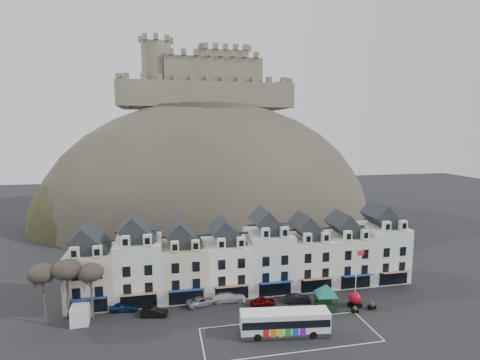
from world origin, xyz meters
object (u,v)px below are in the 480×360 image
(bus, at_px, (285,322))
(car_silver, at_px, (201,301))
(flagpole, at_px, (357,274))
(car_maroon, at_px, (263,302))
(bus_shelter, at_px, (326,290))
(car_navy, at_px, (124,306))
(red_buoy, at_px, (355,299))
(car_charcoal, at_px, (298,298))
(car_black, at_px, (154,312))
(car_white, at_px, (228,296))
(white_van, at_px, (82,310))

(bus, height_order, car_silver, bus)
(flagpole, distance_m, car_maroon, 14.24)
(bus_shelter, xyz_separation_m, car_navy, (-28.37, 5.32, -2.21))
(flagpole, height_order, car_maroon, flagpole)
(red_buoy, height_order, car_charcoal, red_buoy)
(car_black, bearing_deg, red_buoy, -85.69)
(bus_shelter, height_order, flagpole, flagpole)
(car_silver, height_order, car_charcoal, car_silver)
(red_buoy, relative_size, flagpole, 0.26)
(car_white, distance_m, car_charcoal, 10.44)
(flagpole, bearing_deg, car_charcoal, 160.15)
(bus, xyz_separation_m, car_maroon, (-0.62, 8.09, -1.12))
(bus_shelter, relative_size, car_black, 1.57)
(bus_shelter, bearing_deg, car_white, 166.85)
(bus, height_order, car_maroon, bus)
(red_buoy, bearing_deg, car_charcoal, 158.43)
(bus_shelter, height_order, car_charcoal, bus_shelter)
(bus, distance_m, bus_shelter, 9.61)
(bus, bearing_deg, flagpole, 29.75)
(car_silver, xyz_separation_m, car_maroon, (8.84, -2.09, 0.01))
(bus_shelter, distance_m, car_charcoal, 4.84)
(car_silver, relative_size, car_white, 0.82)
(red_buoy, bearing_deg, car_white, 162.74)
(bus, distance_m, car_black, 18.16)
(white_van, bearing_deg, car_silver, -1.45)
(bus_shelter, relative_size, white_van, 1.09)
(bus, relative_size, flagpole, 1.32)
(bus_shelter, bearing_deg, red_buoy, 5.93)
(car_silver, bearing_deg, car_black, 88.09)
(car_black, bearing_deg, car_navy, 69.54)
(flagpole, xyz_separation_m, car_maroon, (-13.27, 2.84, -4.31))
(red_buoy, bearing_deg, car_silver, 166.83)
(flagpole, distance_m, car_navy, 33.76)
(car_navy, bearing_deg, car_maroon, -91.16)
(car_navy, distance_m, car_maroon, 19.95)
(car_navy, bearing_deg, car_silver, -86.12)
(car_navy, xyz_separation_m, car_charcoal, (25.18, -2.50, -0.09))
(car_white, height_order, car_maroon, car_white)
(bus, height_order, flagpole, flagpole)
(bus, distance_m, car_white, 11.91)
(flagpole, relative_size, car_charcoal, 2.32)
(car_black, bearing_deg, flagpole, -85.27)
(flagpole, bearing_deg, car_black, 174.37)
(bus_shelter, bearing_deg, car_charcoal, 147.09)
(car_silver, relative_size, car_charcoal, 1.18)
(bus, bearing_deg, car_black, 160.72)
(flagpole, height_order, white_van, flagpole)
(car_navy, bearing_deg, bus, -111.39)
(bus, xyz_separation_m, flagpole, (12.65, 5.24, 3.20))
(bus, xyz_separation_m, car_navy, (-20.41, 10.59, -1.04))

